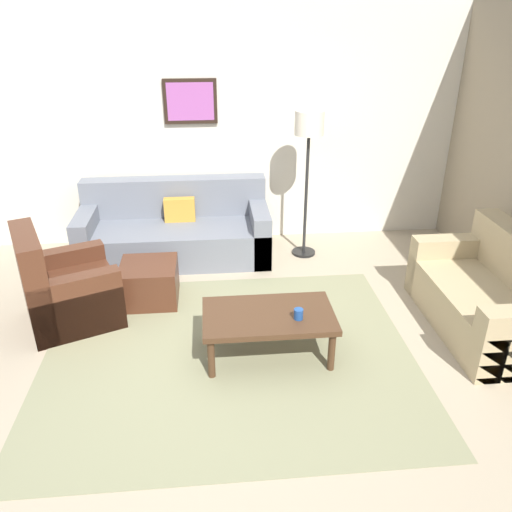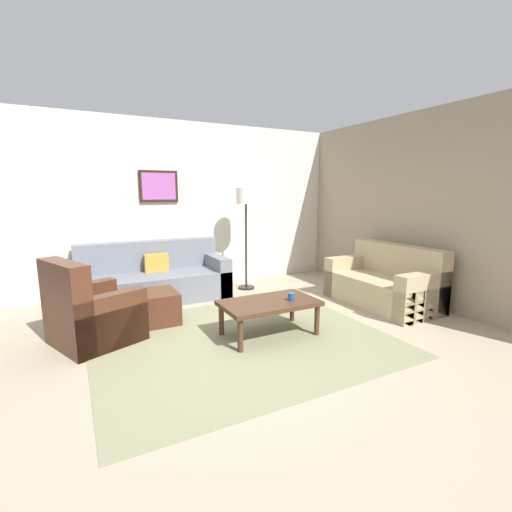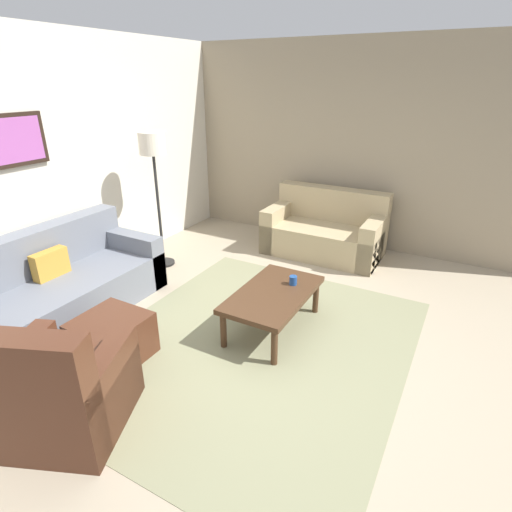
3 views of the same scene
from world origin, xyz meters
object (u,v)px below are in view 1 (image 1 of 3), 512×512
object	(u,v)px
ottoman	(150,282)
coffee_table	(269,319)
couch_loveseat	(494,299)
cup	(298,314)
framed_artwork	(190,101)
couch_main	(176,231)
armchair_leather	(63,293)
lamp_standing	(309,138)

from	to	relation	value
ottoman	coffee_table	size ratio (longest dim) A/B	0.51
couch_loveseat	cup	world-z (taller)	couch_loveseat
coffee_table	framed_artwork	xyz separation A→B (m)	(-0.63, 2.54, 1.38)
couch_main	ottoman	size ratio (longest dim) A/B	3.91
couch_main	cup	world-z (taller)	couch_main
cup	armchair_leather	bearing A→B (deg)	158.88
armchair_leather	coffee_table	world-z (taller)	armchair_leather
framed_artwork	cup	bearing A→B (deg)	-71.90
couch_loveseat	armchair_leather	bearing A→B (deg)	173.12
coffee_table	cup	xyz separation A→B (m)	(0.23, -0.10, 0.10)
cup	framed_artwork	size ratio (longest dim) A/B	0.15
framed_artwork	couch_main	bearing A→B (deg)	-119.92
ottoman	lamp_standing	distance (m)	2.33
armchair_leather	cup	xyz separation A→B (m)	(2.09, -0.81, 0.15)
armchair_leather	framed_artwork	size ratio (longest dim) A/B	1.70
couch_main	ottoman	xyz separation A→B (m)	(-0.22, -1.08, -0.10)
couch_main	ottoman	bearing A→B (deg)	-101.40
cup	lamp_standing	bearing A→B (deg)	78.21
coffee_table	lamp_standing	bearing A→B (deg)	71.31
coffee_table	armchair_leather	bearing A→B (deg)	159.24
cup	ottoman	bearing A→B (deg)	139.64
couch_loveseat	lamp_standing	xyz separation A→B (m)	(-1.45, 1.74, 1.11)
couch_main	coffee_table	world-z (taller)	couch_main
couch_main	armchair_leather	size ratio (longest dim) A/B	2.09
cup	lamp_standing	world-z (taller)	lamp_standing
ottoman	lamp_standing	size ratio (longest dim) A/B	0.33
lamp_standing	couch_main	bearing A→B (deg)	174.78
coffee_table	framed_artwork	size ratio (longest dim) A/B	1.79
armchair_leather	ottoman	distance (m)	0.83
couch_loveseat	ottoman	bearing A→B (deg)	166.00
lamp_standing	ottoman	bearing A→B (deg)	-151.82
cup	coffee_table	bearing A→B (deg)	156.13
framed_artwork	armchair_leather	bearing A→B (deg)	-123.84
couch_main	framed_artwork	size ratio (longest dim) A/B	3.56
lamp_standing	couch_loveseat	bearing A→B (deg)	-50.23
couch_main	cup	bearing A→B (deg)	-63.37
couch_loveseat	framed_artwork	size ratio (longest dim) A/B	2.57
couch_main	coffee_table	distance (m)	2.28
couch_loveseat	cup	size ratio (longest dim) A/B	17.49
couch_main	lamp_standing	distance (m)	1.91
armchair_leather	cup	distance (m)	2.25
couch_loveseat	framed_artwork	distance (m)	3.86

